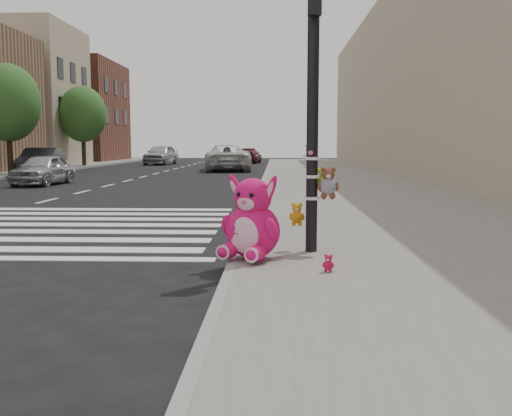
# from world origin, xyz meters

# --- Properties ---
(ground) EXTENTS (120.00, 120.00, 0.00)m
(ground) POSITION_xyz_m (0.00, 0.00, 0.00)
(ground) COLOR black
(ground) RESTS_ON ground
(sidewalk_near) EXTENTS (7.00, 80.00, 0.14)m
(sidewalk_near) POSITION_xyz_m (5.00, 10.00, 0.07)
(sidewalk_near) COLOR slate
(sidewalk_near) RESTS_ON ground
(curb_edge) EXTENTS (0.12, 80.00, 0.15)m
(curb_edge) POSITION_xyz_m (1.55, 10.00, 0.07)
(curb_edge) COLOR gray
(curb_edge) RESTS_ON ground
(bld_far_d) EXTENTS (6.00, 8.00, 10.00)m
(bld_far_d) POSITION_xyz_m (-15.50, 35.00, 5.00)
(bld_far_d) COLOR tan
(bld_far_d) RESTS_ON ground
(bld_far_e) EXTENTS (6.00, 10.00, 9.00)m
(bld_far_e) POSITION_xyz_m (-15.50, 46.00, 4.50)
(bld_far_e) COLOR brown
(bld_far_e) RESTS_ON ground
(bld_near) EXTENTS (5.00, 60.00, 10.00)m
(bld_near) POSITION_xyz_m (10.50, 20.00, 5.00)
(bld_near) COLOR tan
(bld_near) RESTS_ON ground
(signal_pole) EXTENTS (0.68, 0.48, 4.00)m
(signal_pole) POSITION_xyz_m (2.63, 1.81, 1.81)
(signal_pole) COLOR black
(signal_pole) RESTS_ON sidewalk_near
(tree_far_b) EXTENTS (3.20, 3.20, 5.44)m
(tree_far_b) POSITION_xyz_m (-11.20, 22.00, 3.65)
(tree_far_b) COLOR #382619
(tree_far_b) RESTS_ON sidewalk_far
(tree_far_c) EXTENTS (3.20, 3.20, 5.44)m
(tree_far_c) POSITION_xyz_m (-11.20, 33.00, 3.65)
(tree_far_c) COLOR #382619
(tree_far_c) RESTS_ON sidewalk_far
(pink_bunny) EXTENTS (0.95, 1.02, 1.13)m
(pink_bunny) POSITION_xyz_m (1.79, 1.26, 0.60)
(pink_bunny) COLOR #EC136D
(pink_bunny) RESTS_ON sidewalk_near
(red_teddy) EXTENTS (0.16, 0.13, 0.21)m
(red_teddy) POSITION_xyz_m (2.72, 0.50, 0.24)
(red_teddy) COLOR #C4133B
(red_teddy) RESTS_ON sidewalk_near
(car_silver_far) EXTENTS (1.61, 3.68, 1.23)m
(car_silver_far) POSITION_xyz_m (-7.21, 16.37, 0.62)
(car_silver_far) COLOR #B7B8BC
(car_silver_far) RESTS_ON ground
(car_dark_far) EXTENTS (2.18, 4.56, 1.44)m
(car_dark_far) POSITION_xyz_m (-9.80, 22.39, 0.72)
(car_dark_far) COLOR black
(car_dark_far) RESTS_ON ground
(car_white_near) EXTENTS (3.35, 5.98, 1.58)m
(car_white_near) POSITION_xyz_m (-0.92, 28.60, 0.79)
(car_white_near) COLOR silver
(car_white_near) RESTS_ON ground
(car_maroon_near) EXTENTS (2.16, 4.49, 1.26)m
(car_maroon_near) POSITION_xyz_m (-0.21, 42.18, 0.63)
(car_maroon_near) COLOR #581925
(car_maroon_near) RESTS_ON ground
(car_silver_deep) EXTENTS (2.30, 4.81, 1.58)m
(car_silver_deep) POSITION_xyz_m (-6.97, 38.62, 0.79)
(car_silver_deep) COLOR #B7B6BB
(car_silver_deep) RESTS_ON ground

